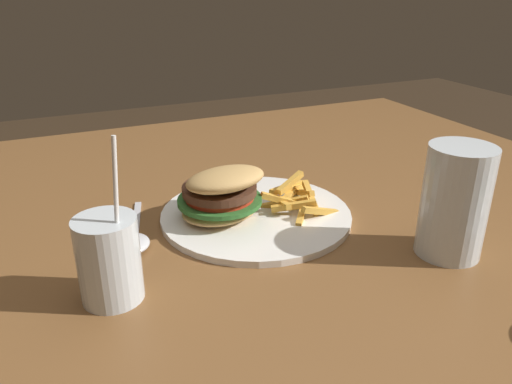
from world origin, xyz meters
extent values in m
cube|color=brown|center=(0.00, 0.00, 0.75)|extent=(1.22, 1.41, 0.03)
cylinder|color=brown|center=(-0.54, -0.64, 0.37)|extent=(0.07, 0.07, 0.74)
cylinder|color=white|center=(0.08, -0.12, 0.77)|extent=(0.29, 0.29, 0.01)
ellipsoid|color=tan|center=(0.13, -0.13, 0.79)|extent=(0.14, 0.13, 0.02)
cylinder|color=#2D6628|center=(0.13, -0.13, 0.81)|extent=(0.16, 0.16, 0.01)
cylinder|color=red|center=(0.13, -0.13, 0.81)|extent=(0.13, 0.13, 0.01)
cylinder|color=#4C2D1E|center=(0.13, -0.13, 0.82)|extent=(0.14, 0.14, 0.01)
ellipsoid|color=tan|center=(0.13, -0.12, 0.84)|extent=(0.14, 0.13, 0.04)
cube|color=gold|center=(0.01, -0.15, 0.80)|extent=(0.08, 0.04, 0.02)
cube|color=gold|center=(-0.01, -0.07, 0.78)|extent=(0.08, 0.02, 0.03)
cube|color=gold|center=(-0.01, -0.10, 0.79)|extent=(0.03, 0.07, 0.03)
cube|color=gold|center=(0.03, -0.11, 0.79)|extent=(0.09, 0.02, 0.04)
cube|color=gold|center=(0.04, -0.11, 0.79)|extent=(0.01, 0.06, 0.02)
cube|color=gold|center=(0.00, -0.14, 0.79)|extent=(0.07, 0.06, 0.01)
cube|color=gold|center=(0.03, -0.09, 0.79)|extent=(0.07, 0.04, 0.02)
cube|color=gold|center=(0.02, -0.08, 0.79)|extent=(0.05, 0.06, 0.02)
cube|color=gold|center=(-0.01, -0.14, 0.79)|extent=(0.01, 0.08, 0.03)
cube|color=gold|center=(0.03, -0.12, 0.79)|extent=(0.07, 0.05, 0.03)
cube|color=gold|center=(0.02, -0.12, 0.82)|extent=(0.06, 0.03, 0.02)
cube|color=gold|center=(-0.01, -0.15, 0.79)|extent=(0.06, 0.03, 0.02)
cylinder|color=silver|center=(-0.12, 0.08, 0.84)|extent=(0.09, 0.09, 0.15)
cylinder|color=#B26B19|center=(-0.12, 0.08, 0.83)|extent=(0.08, 0.08, 0.12)
cylinder|color=silver|center=(0.31, 0.00, 0.82)|extent=(0.07, 0.07, 0.10)
cylinder|color=#EFA819|center=(0.31, 0.00, 0.81)|extent=(0.06, 0.06, 0.07)
cylinder|color=white|center=(0.30, 0.01, 0.87)|extent=(0.02, 0.02, 0.20)
ellipsoid|color=silver|center=(0.27, -0.10, 0.78)|extent=(0.06, 0.06, 0.02)
cube|color=silver|center=(0.25, -0.19, 0.77)|extent=(0.04, 0.12, 0.00)
camera|label=1|loc=(0.36, 0.51, 1.11)|focal=35.00mm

